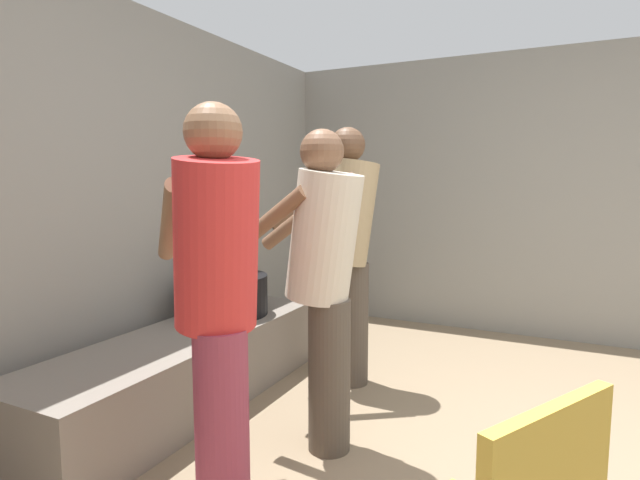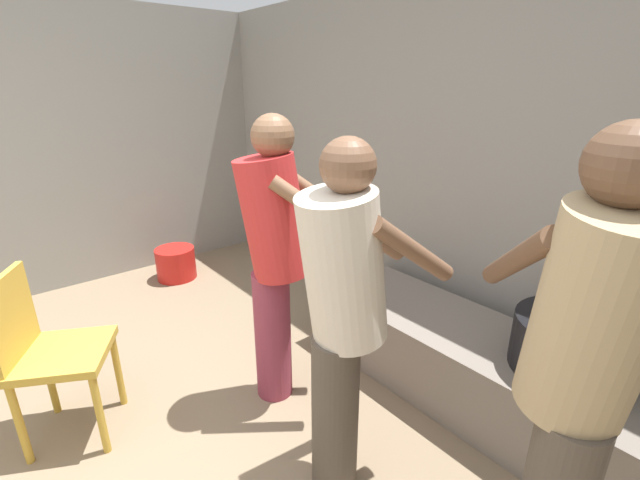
{
  "view_description": "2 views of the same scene",
  "coord_description": "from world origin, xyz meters",
  "px_view_note": "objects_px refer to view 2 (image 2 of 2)",
  "views": [
    {
      "loc": [
        -1.78,
        0.2,
        1.28
      ],
      "look_at": [
        0.68,
        1.41,
        0.96
      ],
      "focal_mm": 28.45,
      "sensor_mm": 36.0,
      "label": 1
    },
    {
      "loc": [
        1.38,
        0.2,
        1.68
      ],
      "look_at": [
        0.1,
        1.27,
        1.07
      ],
      "focal_mm": 24.09,
      "sensor_mm": 36.0,
      "label": 2
    }
  ],
  "objects_px": {
    "cooking_pot_main": "(574,346)",
    "cook_in_tan_shirt": "(581,370)",
    "chair_yellow": "(48,349)",
    "bucket_red_plastic": "(176,263)",
    "cook_in_cream_shirt": "(343,308)",
    "cook_in_red_shirt": "(276,249)"
  },
  "relations": [
    {
      "from": "cooking_pot_main",
      "to": "cook_in_tan_shirt",
      "type": "bearing_deg",
      "value": -72.23
    },
    {
      "from": "chair_yellow",
      "to": "bucket_red_plastic",
      "type": "height_order",
      "value": "chair_yellow"
    },
    {
      "from": "cook_in_cream_shirt",
      "to": "cook_in_red_shirt",
      "type": "relative_size",
      "value": 0.97
    },
    {
      "from": "cooking_pot_main",
      "to": "cook_in_cream_shirt",
      "type": "relative_size",
      "value": 0.47
    },
    {
      "from": "cooking_pot_main",
      "to": "bucket_red_plastic",
      "type": "xyz_separation_m",
      "value": [
        -3.06,
        -0.68,
        -0.41
      ]
    },
    {
      "from": "cook_in_red_shirt",
      "to": "bucket_red_plastic",
      "type": "height_order",
      "value": "cook_in_red_shirt"
    },
    {
      "from": "cook_in_tan_shirt",
      "to": "cooking_pot_main",
      "type": "bearing_deg",
      "value": 107.77
    },
    {
      "from": "cooking_pot_main",
      "to": "chair_yellow",
      "type": "relative_size",
      "value": 0.8
    },
    {
      "from": "cooking_pot_main",
      "to": "cook_in_tan_shirt",
      "type": "distance_m",
      "value": 0.87
    },
    {
      "from": "cook_in_cream_shirt",
      "to": "cook_in_red_shirt",
      "type": "xyz_separation_m",
      "value": [
        -0.64,
        0.12,
        0.03
      ]
    },
    {
      "from": "cook_in_tan_shirt",
      "to": "bucket_red_plastic",
      "type": "xyz_separation_m",
      "value": [
        -3.3,
        0.07,
        -0.78
      ]
    },
    {
      "from": "cook_in_red_shirt",
      "to": "bucket_red_plastic",
      "type": "bearing_deg",
      "value": 175.29
    },
    {
      "from": "cook_in_cream_shirt",
      "to": "chair_yellow",
      "type": "bearing_deg",
      "value": -140.27
    },
    {
      "from": "cooking_pot_main",
      "to": "cook_in_red_shirt",
      "type": "relative_size",
      "value": 0.46
    },
    {
      "from": "chair_yellow",
      "to": "bucket_red_plastic",
      "type": "bearing_deg",
      "value": 140.97
    },
    {
      "from": "cook_in_cream_shirt",
      "to": "cook_in_red_shirt",
      "type": "height_order",
      "value": "cook_in_red_shirt"
    },
    {
      "from": "cook_in_tan_shirt",
      "to": "bucket_red_plastic",
      "type": "distance_m",
      "value": 3.39
    },
    {
      "from": "cook_in_tan_shirt",
      "to": "chair_yellow",
      "type": "height_order",
      "value": "cook_in_tan_shirt"
    },
    {
      "from": "cook_in_cream_shirt",
      "to": "bucket_red_plastic",
      "type": "xyz_separation_m",
      "value": [
        -2.53,
        0.27,
        -0.72
      ]
    },
    {
      "from": "cooking_pot_main",
      "to": "bucket_red_plastic",
      "type": "distance_m",
      "value": 3.16
    },
    {
      "from": "cook_in_red_shirt",
      "to": "bucket_red_plastic",
      "type": "distance_m",
      "value": 2.04
    },
    {
      "from": "cook_in_red_shirt",
      "to": "cook_in_tan_shirt",
      "type": "height_order",
      "value": "cook_in_tan_shirt"
    }
  ]
}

